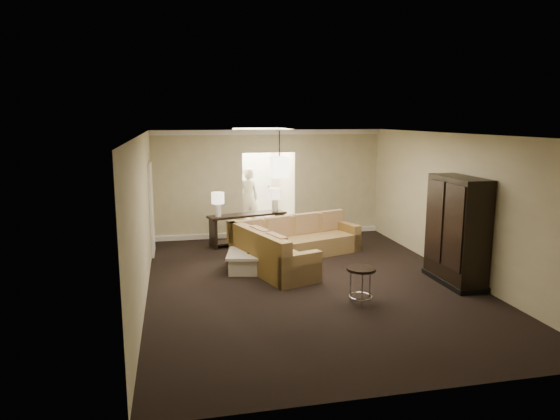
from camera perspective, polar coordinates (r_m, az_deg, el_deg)
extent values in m
plane|color=black|center=(9.63, 3.35, -8.26)|extent=(8.00, 8.00, 0.00)
cube|color=#B8AE8B|center=(13.13, -1.26, 3.07)|extent=(6.00, 0.04, 2.80)
cube|color=#B8AE8B|center=(5.64, 14.52, -7.32)|extent=(6.00, 0.04, 2.80)
cube|color=#B8AE8B|center=(8.96, -15.38, -0.78)|extent=(0.04, 8.00, 2.80)
cube|color=#B8AE8B|center=(10.48, 19.44, 0.59)|extent=(0.04, 8.00, 2.80)
cube|color=white|center=(9.13, 3.54, 8.63)|extent=(6.00, 8.00, 0.02)
cube|color=white|center=(12.97, -1.24, 8.88)|extent=(6.00, 0.10, 0.12)
cube|color=white|center=(13.32, -1.20, -2.68)|extent=(6.00, 0.10, 0.12)
cube|color=white|center=(11.77, -14.46, 0.16)|extent=(0.05, 0.90, 2.10)
cube|color=silver|center=(14.34, -2.00, -1.98)|extent=(1.40, 2.00, 0.01)
cube|color=beige|center=(14.00, -4.86, 3.50)|extent=(0.04, 2.00, 2.80)
cube|color=beige|center=(14.24, 0.74, 3.66)|extent=(0.04, 2.00, 2.80)
cube|color=beige|center=(15.08, -2.71, 4.03)|extent=(1.40, 0.04, 2.80)
cube|color=white|center=(15.09, -2.68, 2.69)|extent=(0.90, 0.05, 2.10)
cube|color=brown|center=(11.36, 1.96, -4.23)|extent=(3.12, 1.78, 0.42)
cube|color=brown|center=(9.89, 0.37, -6.46)|extent=(1.29, 1.60, 0.42)
cube|color=brown|center=(11.53, 1.11, -1.76)|extent=(2.91, 1.16, 0.46)
cube|color=brown|center=(10.04, -2.70, -3.62)|extent=(0.97, 2.35, 0.46)
cube|color=brown|center=(12.11, 7.56, -2.89)|extent=(0.47, 0.91, 0.62)
cube|color=brown|center=(9.37, 2.25, -6.80)|extent=(0.91, 0.47, 0.62)
cube|color=tan|center=(10.96, -3.66, -2.32)|extent=(0.64, 0.34, 0.46)
cube|color=tan|center=(11.31, -0.27, -1.90)|extent=(0.64, 0.34, 0.46)
cube|color=tan|center=(11.69, 2.90, -1.50)|extent=(0.64, 0.34, 0.46)
cube|color=tan|center=(12.11, 5.86, -1.13)|extent=(0.64, 0.34, 0.46)
cube|color=tan|center=(10.17, -2.36, -3.31)|extent=(0.34, 0.62, 0.46)
cube|color=tan|center=(9.58, -0.40, -4.18)|extent=(0.34, 0.62, 0.46)
cube|color=silver|center=(10.32, -3.31, -6.02)|extent=(1.02, 1.02, 0.33)
cube|color=silver|center=(10.27, -3.32, -5.00)|extent=(1.14, 1.14, 0.06)
cube|color=black|center=(10.21, -3.60, -4.86)|extent=(0.08, 0.16, 0.02)
cube|color=beige|center=(10.39, -2.48, -4.61)|extent=(0.27, 0.33, 0.01)
cube|color=black|center=(12.34, -3.75, -0.54)|extent=(2.03, 0.95, 0.05)
cube|color=black|center=(12.09, -7.64, -2.67)|extent=(0.18, 0.41, 0.72)
cube|color=black|center=(12.79, -0.03, -1.85)|extent=(0.18, 0.41, 0.72)
cube|color=black|center=(12.47, -3.71, -3.38)|extent=(1.93, 0.89, 0.04)
cube|color=black|center=(9.91, 19.59, -2.24)|extent=(0.56, 1.35, 2.03)
cube|color=black|center=(9.45, 19.22, -1.91)|extent=(0.03, 0.60, 1.55)
cube|color=black|center=(10.02, 17.22, -1.12)|extent=(0.03, 0.60, 1.55)
cube|color=black|center=(10.15, 19.26, -7.57)|extent=(0.60, 1.41, 0.10)
cylinder|color=black|center=(8.54, 9.28, -6.68)|extent=(0.49, 0.49, 0.04)
torus|color=silver|center=(8.69, 9.18, -9.71)|extent=(0.41, 0.41, 0.03)
cylinder|color=silver|center=(8.74, 10.22, -8.38)|extent=(0.03, 0.03, 0.58)
cylinder|color=silver|center=(8.70, 8.06, -8.40)|extent=(0.03, 0.03, 0.58)
cylinder|color=silver|center=(8.46, 9.37, -9.01)|extent=(0.03, 0.03, 0.58)
cylinder|color=white|center=(12.02, -7.10, 0.00)|extent=(0.14, 0.14, 0.31)
cylinder|color=beige|center=(11.97, -7.13, 1.38)|extent=(0.31, 0.31, 0.27)
cylinder|color=white|center=(12.62, -0.58, 0.58)|extent=(0.14, 0.14, 0.31)
cylinder|color=beige|center=(12.58, -0.58, 1.90)|extent=(0.31, 0.31, 0.27)
cylinder|color=black|center=(11.76, -0.07, 7.60)|extent=(0.02, 0.02, 0.60)
cube|color=#F4E6BE|center=(11.80, -0.07, 4.93)|extent=(0.38, 0.38, 0.48)
imported|color=beige|center=(13.91, -3.72, 1.67)|extent=(0.79, 0.61, 1.93)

